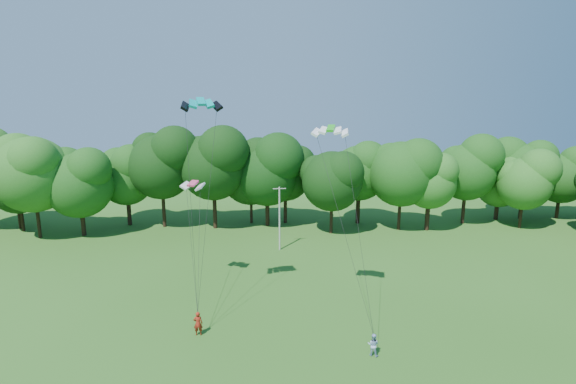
{
  "coord_description": "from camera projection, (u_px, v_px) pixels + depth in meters",
  "views": [
    {
      "loc": [
        -0.26,
        -20.36,
        17.04
      ],
      "look_at": [
        1.61,
        13.0,
        9.76
      ],
      "focal_mm": 28.0,
      "sensor_mm": 36.0,
      "label": 1
    }
  ],
  "objects": [
    {
      "name": "utility_pole",
      "position": [
        280.0,
        218.0,
        49.5
      ],
      "size": [
        1.44,
        0.19,
        7.18
      ],
      "rotation": [
        0.0,
        0.0,
        0.08
      ],
      "color": "#ABABA3",
      "rests_on": "ground"
    },
    {
      "name": "kite_pink",
      "position": [
        193.0,
        183.0,
        38.79
      ],
      "size": [
        2.29,
        1.71,
        0.44
      ],
      "rotation": [
        0.0,
        0.0,
        -0.39
      ],
      "color": "#D93C6A",
      "rests_on": "ground"
    },
    {
      "name": "kite_green",
      "position": [
        331.0,
        128.0,
        32.61
      ],
      "size": [
        2.85,
        1.89,
        0.49
      ],
      "rotation": [
        0.0,
        0.0,
        -0.29
      ],
      "color": "green",
      "rests_on": "ground"
    },
    {
      "name": "tree_back_west",
      "position": [
        14.0,
        178.0,
        56.96
      ],
      "size": [
        7.27,
        7.27,
        10.58
      ],
      "color": "black",
      "rests_on": "ground"
    },
    {
      "name": "tree_back_center",
      "position": [
        267.0,
        162.0,
        57.85
      ],
      "size": [
        9.36,
        9.36,
        13.61
      ],
      "color": "#331F14",
      "rests_on": "ground"
    },
    {
      "name": "kite_teal",
      "position": [
        201.0,
        101.0,
        32.22
      ],
      "size": [
        3.05,
        1.92,
        0.63
      ],
      "rotation": [
        0.0,
        0.0,
        0.25
      ],
      "color": "#059897",
      "rests_on": "ground"
    },
    {
      "name": "kite_flyer_right",
      "position": [
        373.0,
        345.0,
        29.78
      ],
      "size": [
        0.94,
        0.87,
        1.57
      ],
      "primitive_type": "imported",
      "rotation": [
        0.0,
        0.0,
        2.69
      ],
      "color": "#A8C0EA",
      "rests_on": "ground"
    },
    {
      "name": "tree_back_east",
      "position": [
        525.0,
        177.0,
        57.09
      ],
      "size": [
        7.38,
        7.38,
        10.74
      ],
      "color": "#382516",
      "rests_on": "ground"
    },
    {
      "name": "kite_flyer_left",
      "position": [
        198.0,
        323.0,
        32.3
      ],
      "size": [
        0.67,
        0.44,
        1.8
      ],
      "primitive_type": "imported",
      "rotation": [
        0.0,
        0.0,
        3.16
      ],
      "color": "maroon",
      "rests_on": "ground"
    }
  ]
}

